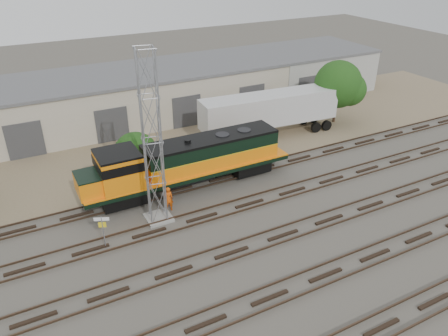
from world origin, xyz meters
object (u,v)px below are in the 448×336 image
worker (168,199)px  signal_tower (152,144)px  locomotive (185,162)px  semi_trailer (272,110)px

worker → signal_tower: bearing=41.2°
locomotive → signal_tower: (-3.49, -3.09, 3.62)m
signal_tower → worker: size_ratio=6.22×
locomotive → worker: 3.67m
semi_trailer → locomotive: bearing=-149.3°
signal_tower → semi_trailer: bearing=30.0°
semi_trailer → worker: bearing=-145.6°
signal_tower → semi_trailer: signal_tower is taller
locomotive → semi_trailer: size_ratio=1.19×
worker → semi_trailer: bearing=-142.6°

